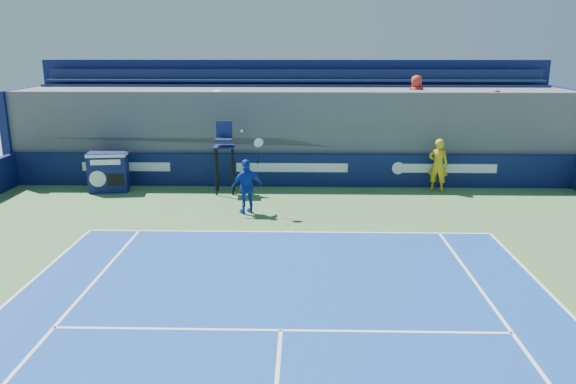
{
  "coord_description": "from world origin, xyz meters",
  "views": [
    {
      "loc": [
        0.36,
        -2.69,
        4.96
      ],
      "look_at": [
        0.0,
        11.5,
        1.25
      ],
      "focal_mm": 35.0,
      "sensor_mm": 36.0,
      "label": 1
    }
  ],
  "objects_px": {
    "match_clock": "(108,171)",
    "umpire_chair": "(224,150)",
    "tennis_player": "(247,186)",
    "ball_person": "(438,165)"
  },
  "relations": [
    {
      "from": "match_clock",
      "to": "umpire_chair",
      "type": "xyz_separation_m",
      "value": [
        4.08,
        -0.08,
        0.79
      ]
    },
    {
      "from": "umpire_chair",
      "to": "tennis_player",
      "type": "bearing_deg",
      "value": -67.78
    },
    {
      "from": "umpire_chair",
      "to": "tennis_player",
      "type": "xyz_separation_m",
      "value": [
        1.0,
        -2.45,
        -0.67
      ]
    },
    {
      "from": "ball_person",
      "to": "tennis_player",
      "type": "distance_m",
      "value": 6.99
    },
    {
      "from": "ball_person",
      "to": "umpire_chair",
      "type": "height_order",
      "value": "umpire_chair"
    },
    {
      "from": "ball_person",
      "to": "umpire_chair",
      "type": "distance_m",
      "value": 7.42
    },
    {
      "from": "match_clock",
      "to": "tennis_player",
      "type": "height_order",
      "value": "tennis_player"
    },
    {
      "from": "match_clock",
      "to": "umpire_chair",
      "type": "bearing_deg",
      "value": -1.16
    },
    {
      "from": "umpire_chair",
      "to": "tennis_player",
      "type": "distance_m",
      "value": 2.73
    },
    {
      "from": "match_clock",
      "to": "umpire_chair",
      "type": "relative_size",
      "value": 0.57
    }
  ]
}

